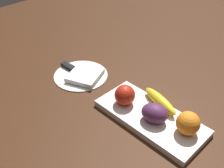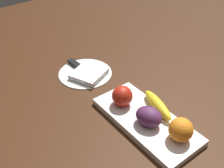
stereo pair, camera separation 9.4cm
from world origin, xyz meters
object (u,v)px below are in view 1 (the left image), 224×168
dinner_plate (81,75)px  knife (73,69)px  fruit_tray (150,117)px  apple (125,95)px  orange_near_apple (188,123)px  grape_bunch (155,113)px  folded_napkin (85,75)px  banana (160,101)px

dinner_plate → knife: 0.05m
fruit_tray → apple: apple is taller
orange_near_apple → grape_bunch: orange_near_apple is taller
apple → orange_near_apple: bearing=9.1°
grape_bunch → knife: grape_bunch is taller
orange_near_apple → folded_napkin: bearing=-177.6°
dinner_plate → folded_napkin: size_ratio=1.75×
grape_bunch → folded_napkin: grape_bunch is taller
banana → orange_near_apple: bearing=177.7°
fruit_tray → dinner_plate: bearing=-180.0°
knife → fruit_tray: bearing=-2.9°
orange_near_apple → knife: orange_near_apple is taller
grape_bunch → knife: size_ratio=0.45×
banana → grape_bunch: 0.08m
banana → orange_near_apple: orange_near_apple is taller
grape_bunch → dinner_plate: (-0.37, 0.01, -0.05)m
apple → dinner_plate: 0.25m
apple → dinner_plate: bearing=176.3°
fruit_tray → folded_napkin: (-0.32, 0.00, 0.01)m
banana → orange_near_apple: 0.13m
banana → dinner_plate: 0.34m
banana → folded_napkin: 0.32m
folded_napkin → grape_bunch: bearing=-1.8°
folded_napkin → knife: size_ratio=0.66×
folded_napkin → banana: bearing=10.5°
fruit_tray → grape_bunch: 0.05m
apple → grape_bunch: (0.12, 0.01, -0.00)m
apple → knife: apple is taller
dinner_plate → apple: bearing=-3.7°
orange_near_apple → grape_bunch: size_ratio=0.85×
grape_bunch → knife: (-0.41, 0.01, -0.04)m
orange_near_apple → dinner_plate: (-0.46, -0.02, -0.05)m
grape_bunch → folded_napkin: (-0.34, 0.01, -0.03)m
apple → banana: size_ratio=0.45×
fruit_tray → folded_napkin: 0.32m
banana → knife: (-0.38, -0.06, -0.03)m
orange_near_apple → dinner_plate: bearing=-177.8°
apple → banana: apple is taller
banana → orange_near_apple: (0.13, -0.04, 0.02)m
apple → orange_near_apple: (0.22, 0.03, 0.00)m
dinner_plate → knife: (-0.04, -0.00, 0.01)m
apple → orange_near_apple: orange_near_apple is taller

